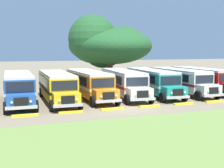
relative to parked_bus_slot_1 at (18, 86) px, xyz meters
The scene contains 16 objects.
ground_plane 10.62m from the parked_bus_slot_1, 31.22° to the right, with size 220.00×220.00×0.00m, color #84755B.
foreground_grass_strip 17.03m from the parked_bus_slot_1, 58.03° to the right, with size 80.00×10.41×0.01m, color olive.
parked_bus_slot_1 is the anchor object (origin of this frame).
parked_bus_slot_2 3.59m from the parked_bus_slot_1, ahead, with size 2.82×10.86×2.82m.
parked_bus_slot_3 7.07m from the parked_bus_slot_1, ahead, with size 2.91×10.87×2.82m.
parked_bus_slot_4 10.84m from the parked_bus_slot_1, ahead, with size 3.40×10.95×2.82m.
parked_bus_slot_5 14.29m from the parked_bus_slot_1, ahead, with size 3.16×10.90×2.82m.
parked_bus_slot_6 17.82m from the parked_bus_slot_1, ahead, with size 2.89×10.87×2.82m.
parked_bus_slot_7 21.16m from the parked_bus_slot_1, ahead, with size 2.79×10.85×2.82m.
curb_wheelstop_1 6.32m from the parked_bus_slot_1, 88.52° to the right, with size 2.00×0.36×0.15m, color yellow.
curb_wheelstop_2 7.31m from the parked_bus_slot_1, 59.00° to the right, with size 2.00×0.36×0.15m, color yellow.
curb_wheelstop_3 9.59m from the parked_bus_slot_1, 40.38° to the right, with size 2.00×0.36×0.15m, color yellow.
curb_wheelstop_4 12.46m from the parked_bus_slot_1, 29.73° to the right, with size 2.00×0.36×0.15m, color yellow.
curb_wheelstop_5 15.60m from the parked_bus_slot_1, 23.26° to the right, with size 2.00×0.36×0.15m, color yellow.
curb_wheelstop_6 18.88m from the parked_bus_slot_1, 19.02° to the right, with size 2.00×0.36×0.15m, color yellow.
broad_shade_tree 20.31m from the parked_bus_slot_1, 45.61° to the left, with size 12.88×13.68×10.13m.
Camera 1 is at (-10.19, -23.60, 5.05)m, focal length 47.17 mm.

